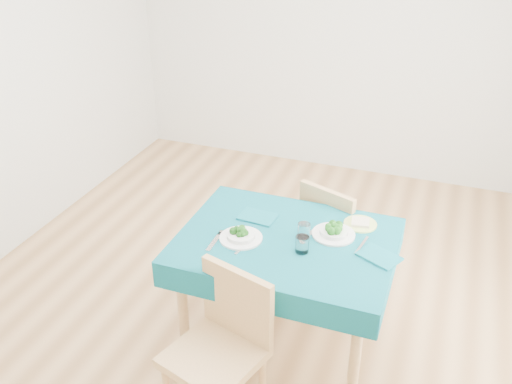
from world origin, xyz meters
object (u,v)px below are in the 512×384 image
(chair_near, at_px, (213,339))
(bowl_near, at_px, (241,233))
(side_plate, at_px, (360,224))
(table, at_px, (285,292))
(bowl_far, at_px, (334,230))
(chair_far, at_px, (340,225))

(chair_near, distance_m, bowl_near, 0.65)
(side_plate, bearing_deg, table, -140.39)
(table, xyz_separation_m, bowl_near, (-0.24, -0.09, 0.42))
(chair_near, relative_size, bowl_far, 4.38)
(side_plate, bearing_deg, chair_near, -118.40)
(chair_near, bearing_deg, chair_far, 92.63)
(bowl_near, xyz_separation_m, side_plate, (0.61, 0.39, -0.03))
(chair_near, height_order, side_plate, chair_near)
(bowl_near, bearing_deg, chair_far, 60.32)
(chair_near, bearing_deg, bowl_near, 114.79)
(table, bearing_deg, side_plate, 39.61)
(chair_near, xyz_separation_m, side_plate, (0.53, 0.97, 0.22))
(bowl_near, bearing_deg, chair_near, -82.29)
(bowl_far, bearing_deg, chair_far, 96.75)
(table, bearing_deg, chair_near, -103.67)
(bowl_far, height_order, side_plate, bowl_far)
(bowl_near, bearing_deg, bowl_far, 24.40)
(chair_far, height_order, side_plate, chair_far)
(side_plate, bearing_deg, chair_far, 117.32)
(table, xyz_separation_m, bowl_far, (0.24, 0.13, 0.42))
(chair_near, height_order, chair_far, chair_near)
(table, height_order, side_plate, side_plate)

